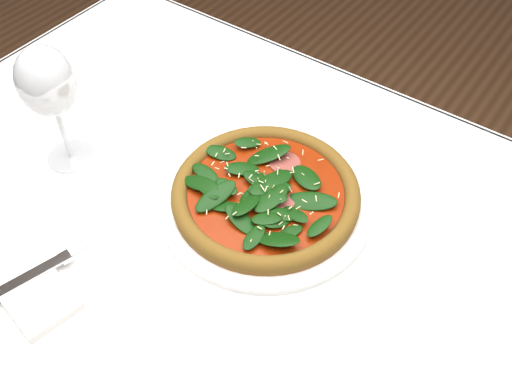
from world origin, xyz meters
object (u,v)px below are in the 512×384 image
Objects in this scene: plate at (266,199)px; wine_glass at (47,84)px; pizza at (266,191)px; napkin at (26,283)px.

plate is 1.56× the size of wine_glass.
napkin is (-0.17, -0.30, -0.02)m from pizza.
plate is 1.03× the size of pizza.
napkin is (-0.17, -0.30, -0.00)m from plate.
wine_glass is at bearing -161.40° from pizza.
wine_glass reaches higher than napkin.
wine_glass reaches higher than plate.
plate is 0.35m from wine_glass.
plate is 0.02m from pizza.
pizza reaches higher than plate.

